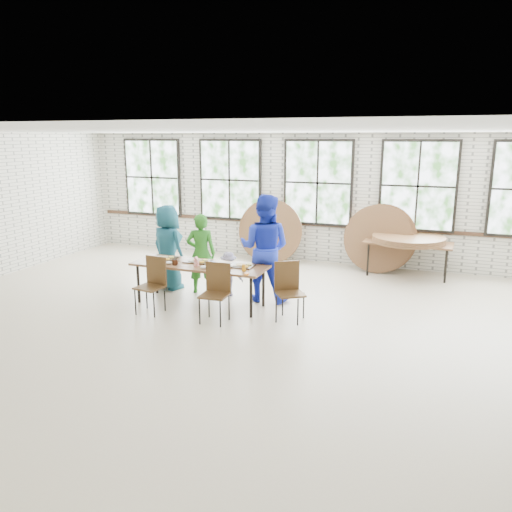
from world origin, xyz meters
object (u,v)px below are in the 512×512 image
at_px(chair_near_left, 153,280).
at_px(chair_near_right, 216,287).
at_px(storage_table, 408,245).
at_px(dining_table, 200,267).

bearing_deg(chair_near_left, chair_near_right, 8.27).
xyz_separation_m(chair_near_left, storage_table, (3.86, 3.83, 0.13)).
bearing_deg(chair_near_right, storage_table, 51.78).
xyz_separation_m(chair_near_right, storage_table, (2.68, 3.84, 0.13)).
xyz_separation_m(dining_table, chair_near_right, (0.61, -0.62, -0.13)).
bearing_deg(dining_table, chair_near_left, -133.45).
height_order(chair_near_left, chair_near_right, same).
relative_size(chair_near_left, chair_near_right, 1.00).
bearing_deg(chair_near_left, storage_table, 53.58).
relative_size(chair_near_right, storage_table, 0.52).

